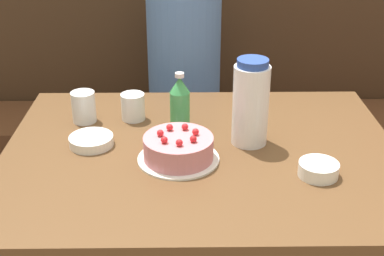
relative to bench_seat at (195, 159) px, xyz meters
name	(u,v)px	position (x,y,z in m)	size (l,w,h in m)	color
bench_seat	(195,159)	(0.00, 0.00, 0.00)	(2.47, 0.38, 0.46)	#56331E
dining_table	(201,176)	(0.00, -0.83, 0.41)	(1.20, 0.92, 0.73)	brown
birthday_cake	(178,149)	(-0.07, -0.89, 0.54)	(0.24, 0.24, 0.09)	white
water_pitcher	(251,103)	(0.15, -0.78, 0.63)	(0.11, 0.11, 0.27)	white
soju_bottle	(180,104)	(-0.06, -0.69, 0.59)	(0.06, 0.06, 0.20)	#388E4C
bowl_soup_white	(318,169)	(0.32, -0.98, 0.52)	(0.11, 0.11, 0.04)	white
bowl_rice_small	(91,141)	(-0.34, -0.79, 0.52)	(0.14, 0.14, 0.03)	white
glass_water_tall	(133,107)	(-0.22, -0.60, 0.55)	(0.08, 0.08, 0.09)	silver
glass_tumbler_short	(84,107)	(-0.39, -0.62, 0.55)	(0.08, 0.08, 0.10)	silver
person_grey_tee	(184,100)	(-0.05, -0.11, 0.36)	(0.30, 0.34, 1.25)	#33333D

